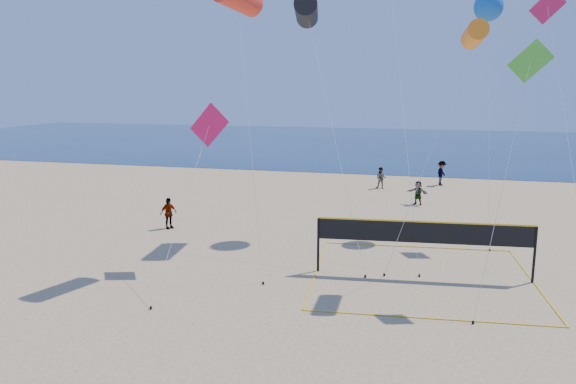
# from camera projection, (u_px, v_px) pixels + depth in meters

# --- Properties ---
(ocean) EXTENTS (140.00, 50.00, 0.03)m
(ocean) POSITION_uv_depth(u_px,v_px,m) (417.00, 145.00, 69.64)
(ocean) COLOR #10264D
(ocean) RESTS_ON ground
(far_person_0) EXTENTS (0.85, 1.02, 1.63)m
(far_person_0) POSITION_uv_depth(u_px,v_px,m) (168.00, 213.00, 29.15)
(far_person_0) COLOR gray
(far_person_0) RESTS_ON ground
(far_person_1) EXTENTS (1.45, 1.00, 1.50)m
(far_person_1) POSITION_uv_depth(u_px,v_px,m) (418.00, 193.00, 34.98)
(far_person_1) COLOR gray
(far_person_1) RESTS_ON ground
(far_person_3) EXTENTS (0.85, 0.72, 1.55)m
(far_person_3) POSITION_uv_depth(u_px,v_px,m) (381.00, 178.00, 40.37)
(far_person_3) COLOR gray
(far_person_3) RESTS_ON ground
(far_person_4) EXTENTS (1.04, 1.35, 1.83)m
(far_person_4) POSITION_uv_depth(u_px,v_px,m) (442.00, 173.00, 41.63)
(far_person_4) COLOR gray
(far_person_4) RESTS_ON ground
(volleyball_net) EXTENTS (9.09, 8.96, 2.24)m
(volleyball_net) POSITION_uv_depth(u_px,v_px,m) (424.00, 239.00, 21.69)
(volleyball_net) COLOR black
(volleyball_net) RESTS_ON ground
(kite_1) EXTENTS (4.62, 7.61, 11.55)m
(kite_1) POSITION_uv_depth(u_px,v_px,m) (306.00, 11.00, 26.63)
(kite_1) COLOR black
(kite_1) RESTS_ON ground
(kite_2) EXTENTS (3.38, 1.84, 9.67)m
(kite_2) POSITION_uv_depth(u_px,v_px,m) (474.00, 35.00, 20.32)
(kite_2) COLOR orange
(kite_2) RESTS_ON ground
(kite_3) EXTENTS (1.85, 5.58, 6.70)m
(kite_3) POSITION_uv_depth(u_px,v_px,m) (208.00, 131.00, 22.61)
(kite_3) COLOR #DB1759
(kite_3) RESTS_ON ground
(kite_4) EXTENTS (2.36, 3.67, 8.92)m
(kite_4) POSITION_uv_depth(u_px,v_px,m) (527.00, 77.00, 18.92)
(kite_4) COLOR green
(kite_4) RESTS_ON ground
(kite_5) EXTENTS (1.65, 8.76, 11.76)m
(kite_5) POSITION_uv_depth(u_px,v_px,m) (550.00, 22.00, 25.64)
(kite_5) COLOR #B91C51
(kite_5) RESTS_ON ground
(kite_7) EXTENTS (1.56, 5.39, 11.88)m
(kite_7) POSITION_uv_depth(u_px,v_px,m) (489.00, 7.00, 27.67)
(kite_7) COLOR blue
(kite_7) RESTS_ON ground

